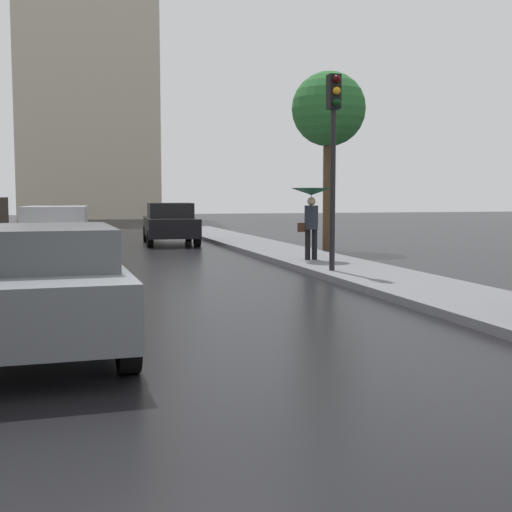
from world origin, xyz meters
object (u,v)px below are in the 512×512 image
Objects in this scene: car_grey_mid_road at (42,284)px; traffic_light at (334,136)px; street_tree_near at (329,111)px; car_black_near_kerb at (170,223)px; pedestrian_with_umbrella_near at (311,203)px; car_white_far_ahead at (56,235)px.

traffic_light is (6.00, 5.82, 2.35)m from car_grey_mid_road.
street_tree_near is (2.68, 7.09, 1.45)m from traffic_light.
pedestrian_with_umbrella_near reaches higher than car_black_near_kerb.
street_tree_near is at bearing -37.99° from car_black_near_kerb.
car_black_near_kerb is 2.38× the size of pedestrian_with_umbrella_near.
pedestrian_with_umbrella_near reaches higher than car_white_far_ahead.
car_grey_mid_road is 9.59m from car_white_far_ahead.
pedestrian_with_umbrella_near is at bearing -129.16° from car_grey_mid_road.
car_grey_mid_road is at bearing -135.87° from traffic_light.
street_tree_near is at bearing -125.51° from car_grey_mid_road.
pedestrian_with_umbrella_near is 5.90m from street_tree_near.
pedestrian_with_umbrella_near is 0.43× the size of traffic_light.
car_grey_mid_road is 16.01m from street_tree_near.
street_tree_near reaches higher than pedestrian_with_umbrella_near.
car_grey_mid_road is 0.94× the size of car_white_far_ahead.
car_black_near_kerb is at bearing -114.87° from car_white_far_ahead.
traffic_light is 7.72m from street_tree_near.
pedestrian_with_umbrella_near is at bearing 172.20° from car_white_far_ahead.
traffic_light is at bearing -110.71° from street_tree_near.
street_tree_near reaches higher than car_black_near_kerb.
car_grey_mid_road is at bearing -99.60° from car_black_near_kerb.
car_white_far_ahead is 10.02m from street_tree_near.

